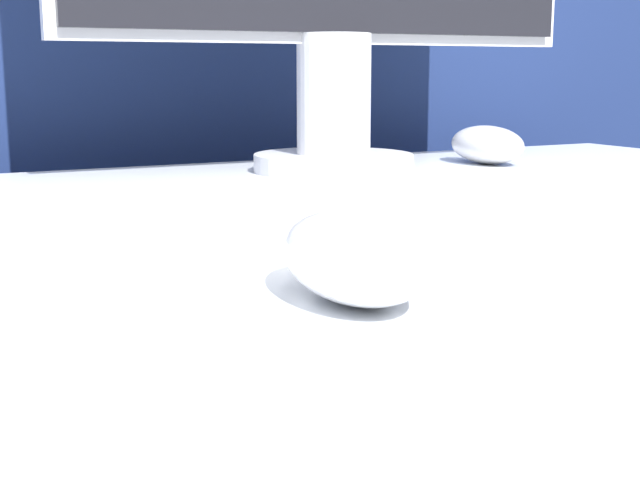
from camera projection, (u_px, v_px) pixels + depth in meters
The scene contains 4 objects.
partition_panel at pixel (30, 244), 1.16m from camera, with size 5.00×0.03×1.33m.
computer_mouse_near at pixel (353, 256), 0.45m from camera, with size 0.08×0.13×0.04m.
keyboard at pixel (116, 220), 0.62m from camera, with size 0.46×0.17×0.02m.
computer_mouse_far at pixel (487, 145), 1.09m from camera, with size 0.07×0.12×0.05m.
Camera 1 is at (-0.19, -0.60, 0.89)m, focal length 50.00 mm.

